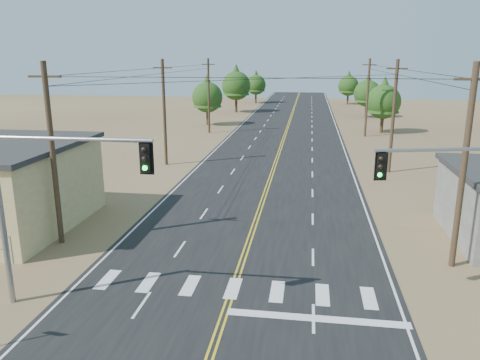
# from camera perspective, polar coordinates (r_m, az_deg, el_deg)

# --- Properties ---
(road) EXTENTS (15.00, 200.00, 0.02)m
(road) POSITION_cam_1_polar(r_m,az_deg,el_deg) (42.34, 3.93, 0.85)
(road) COLOR black
(road) RESTS_ON ground
(utility_pole_left_near) EXTENTS (1.80, 0.30, 10.00)m
(utility_pole_left_near) POSITION_cam_1_polar(r_m,az_deg,el_deg) (27.19, -21.87, 2.98)
(utility_pole_left_near) COLOR #4C3826
(utility_pole_left_near) RESTS_ON ground
(utility_pole_left_mid) EXTENTS (1.80, 0.30, 10.00)m
(utility_pole_left_mid) POSITION_cam_1_polar(r_m,az_deg,el_deg) (45.37, -9.21, 8.19)
(utility_pole_left_mid) COLOR #4C3826
(utility_pole_left_mid) RESTS_ON ground
(utility_pole_left_far) EXTENTS (1.80, 0.30, 10.00)m
(utility_pole_left_far) POSITION_cam_1_polar(r_m,az_deg,el_deg) (64.64, -3.84, 10.27)
(utility_pole_left_far) COLOR #4C3826
(utility_pole_left_far) RESTS_ON ground
(utility_pole_right_near) EXTENTS (1.80, 0.30, 10.00)m
(utility_pole_right_near) POSITION_cam_1_polar(r_m,az_deg,el_deg) (24.66, 25.61, 1.46)
(utility_pole_right_near) COLOR #4C3826
(utility_pole_right_near) RESTS_ON ground
(utility_pole_right_mid) EXTENTS (1.80, 0.30, 10.00)m
(utility_pole_right_mid) POSITION_cam_1_polar(r_m,az_deg,el_deg) (43.90, 18.18, 7.43)
(utility_pole_right_mid) COLOR #4C3826
(utility_pole_right_mid) RESTS_ON ground
(utility_pole_right_far) EXTENTS (1.80, 0.30, 10.00)m
(utility_pole_right_far) POSITION_cam_1_polar(r_m,az_deg,el_deg) (63.61, 15.27, 9.72)
(utility_pole_right_far) COLOR #4C3826
(utility_pole_right_far) RESTS_ON ground
(signal_mast_left) EXTENTS (6.69, 0.44, 7.36)m
(signal_mast_left) POSITION_cam_1_polar(r_m,az_deg,el_deg) (20.13, -22.88, -1.28)
(signal_mast_left) COLOR gray
(signal_mast_left) RESTS_ON ground
(signal_mast_right) EXTENTS (5.40, 1.57, 6.82)m
(signal_mast_right) POSITION_cam_1_polar(r_m,az_deg,el_deg) (21.17, 25.51, -1.99)
(signal_mast_right) COLOR gray
(signal_mast_right) RESTS_ON ground
(tree_left_near) EXTENTS (4.61, 4.61, 7.69)m
(tree_left_near) POSITION_cam_1_polar(r_m,az_deg,el_deg) (72.14, -4.01, 10.40)
(tree_left_near) COLOR #3F2D1E
(tree_left_near) RESTS_ON ground
(tree_left_mid) EXTENTS (5.38, 5.38, 8.96)m
(tree_left_mid) POSITION_cam_1_polar(r_m,az_deg,el_deg) (89.27, -0.48, 11.78)
(tree_left_mid) COLOR #3F2D1E
(tree_left_mid) RESTS_ON ground
(tree_left_far) EXTENTS (4.43, 4.43, 7.39)m
(tree_left_far) POSITION_cam_1_polar(r_m,az_deg,el_deg) (107.27, 1.95, 11.76)
(tree_left_far) COLOR #3F2D1E
(tree_left_far) RESTS_ON ground
(tree_right_near) EXTENTS (4.64, 4.64, 7.73)m
(tree_right_near) POSITION_cam_1_polar(r_m,az_deg,el_deg) (67.34, 17.12, 9.50)
(tree_right_near) COLOR #3F2D1E
(tree_right_near) RESTS_ON ground
(tree_right_mid) EXTENTS (4.51, 4.51, 7.52)m
(tree_right_mid) POSITION_cam_1_polar(r_m,az_deg,el_deg) (83.91, 15.27, 10.47)
(tree_right_mid) COLOR #3F2D1E
(tree_right_mid) RESTS_ON ground
(tree_right_far) EXTENTS (4.38, 4.38, 7.30)m
(tree_right_far) POSITION_cam_1_polar(r_m,az_deg,el_deg) (107.15, 13.09, 11.36)
(tree_right_far) COLOR #3F2D1E
(tree_right_far) RESTS_ON ground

